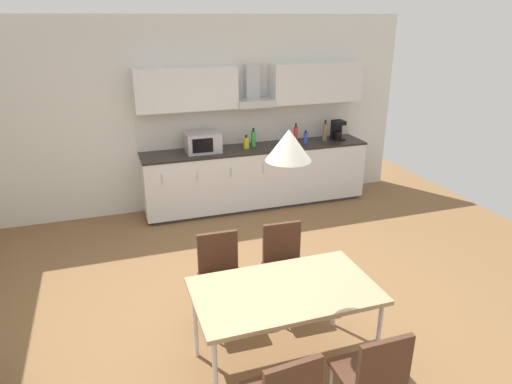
{
  "coord_description": "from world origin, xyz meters",
  "views": [
    {
      "loc": [
        -1.11,
        -3.63,
        2.73
      ],
      "look_at": [
        0.31,
        0.6,
        1.0
      ],
      "focal_mm": 32.0,
      "sensor_mm": 36.0,
      "label": 1
    }
  ],
  "objects_px": {
    "bottle_blue": "(306,138)",
    "bottle_green": "(253,139)",
    "microwave": "(203,142)",
    "bottle_red": "(296,135)",
    "chair_far_left": "(220,270)",
    "dining_table": "(285,294)",
    "bottle_brown": "(325,132)",
    "bottle_yellow": "(246,143)",
    "chair_far_right": "(285,259)",
    "coffee_maker": "(337,130)",
    "chair_near_right": "(374,373)",
    "pendant_lamp": "(289,145)"
  },
  "relations": [
    {
      "from": "microwave",
      "to": "chair_far_left",
      "type": "height_order",
      "value": "microwave"
    },
    {
      "from": "bottle_green",
      "to": "pendant_lamp",
      "type": "distance_m",
      "value": 3.63
    },
    {
      "from": "bottle_green",
      "to": "bottle_yellow",
      "type": "bearing_deg",
      "value": -154.7
    },
    {
      "from": "dining_table",
      "to": "bottle_brown",
      "type": "bearing_deg",
      "value": 59.15
    },
    {
      "from": "bottle_red",
      "to": "pendant_lamp",
      "type": "height_order",
      "value": "pendant_lamp"
    },
    {
      "from": "bottle_brown",
      "to": "chair_near_right",
      "type": "height_order",
      "value": "bottle_brown"
    },
    {
      "from": "microwave",
      "to": "bottle_yellow",
      "type": "xyz_separation_m",
      "value": [
        0.64,
        -0.01,
        -0.06
      ]
    },
    {
      "from": "bottle_brown",
      "to": "chair_far_right",
      "type": "distance_m",
      "value": 3.14
    },
    {
      "from": "coffee_maker",
      "to": "bottle_brown",
      "type": "xyz_separation_m",
      "value": [
        -0.21,
        -0.0,
        -0.01
      ]
    },
    {
      "from": "bottle_blue",
      "to": "bottle_green",
      "type": "bearing_deg",
      "value": 172.21
    },
    {
      "from": "chair_far_left",
      "to": "bottle_red",
      "type": "bearing_deg",
      "value": 54.46
    },
    {
      "from": "pendant_lamp",
      "to": "chair_far_right",
      "type": "bearing_deg",
      "value": 67.78
    },
    {
      "from": "microwave",
      "to": "bottle_yellow",
      "type": "height_order",
      "value": "microwave"
    },
    {
      "from": "chair_near_right",
      "to": "microwave",
      "type": "bearing_deg",
      "value": 92.97
    },
    {
      "from": "coffee_maker",
      "to": "pendant_lamp",
      "type": "distance_m",
      "value": 4.15
    },
    {
      "from": "bottle_brown",
      "to": "bottle_green",
      "type": "bearing_deg",
      "value": 178.39
    },
    {
      "from": "bottle_blue",
      "to": "dining_table",
      "type": "xyz_separation_m",
      "value": [
        -1.66,
        -3.31,
        -0.3
      ]
    },
    {
      "from": "microwave",
      "to": "bottle_red",
      "type": "bearing_deg",
      "value": 0.58
    },
    {
      "from": "bottle_brown",
      "to": "bottle_yellow",
      "type": "bearing_deg",
      "value": -178.74
    },
    {
      "from": "microwave",
      "to": "bottle_brown",
      "type": "distance_m",
      "value": 1.92
    },
    {
      "from": "chair_far_left",
      "to": "bottle_brown",
      "type": "bearing_deg",
      "value": 47.94
    },
    {
      "from": "chair_far_right",
      "to": "chair_near_right",
      "type": "relative_size",
      "value": 1.0
    },
    {
      "from": "bottle_brown",
      "to": "chair_far_left",
      "type": "distance_m",
      "value": 3.53
    },
    {
      "from": "bottle_blue",
      "to": "pendant_lamp",
      "type": "bearing_deg",
      "value": -116.69
    },
    {
      "from": "coffee_maker",
      "to": "bottle_brown",
      "type": "relative_size",
      "value": 0.94
    },
    {
      "from": "coffee_maker",
      "to": "chair_far_right",
      "type": "relative_size",
      "value": 0.34
    },
    {
      "from": "pendant_lamp",
      "to": "microwave",
      "type": "bearing_deg",
      "value": 88.22
    },
    {
      "from": "bottle_yellow",
      "to": "dining_table",
      "type": "distance_m",
      "value": 3.45
    },
    {
      "from": "bottle_brown",
      "to": "chair_far_right",
      "type": "relative_size",
      "value": 0.37
    },
    {
      "from": "bottle_blue",
      "to": "pendant_lamp",
      "type": "relative_size",
      "value": 0.64
    },
    {
      "from": "bottle_green",
      "to": "chair_near_right",
      "type": "bearing_deg",
      "value": -97.46
    },
    {
      "from": "chair_far_right",
      "to": "chair_far_left",
      "type": "relative_size",
      "value": 1.0
    },
    {
      "from": "bottle_yellow",
      "to": "chair_far_left",
      "type": "height_order",
      "value": "bottle_yellow"
    },
    {
      "from": "microwave",
      "to": "bottle_green",
      "type": "distance_m",
      "value": 0.77
    },
    {
      "from": "chair_near_right",
      "to": "dining_table",
      "type": "bearing_deg",
      "value": 111.98
    },
    {
      "from": "bottle_yellow",
      "to": "chair_far_right",
      "type": "height_order",
      "value": "bottle_yellow"
    },
    {
      "from": "bottle_yellow",
      "to": "pendant_lamp",
      "type": "relative_size",
      "value": 0.61
    },
    {
      "from": "microwave",
      "to": "chair_far_right",
      "type": "relative_size",
      "value": 0.55
    },
    {
      "from": "dining_table",
      "to": "chair_near_right",
      "type": "distance_m",
      "value": 0.87
    },
    {
      "from": "bottle_red",
      "to": "chair_far_left",
      "type": "relative_size",
      "value": 0.35
    },
    {
      "from": "coffee_maker",
      "to": "dining_table",
      "type": "relative_size",
      "value": 0.21
    },
    {
      "from": "bottle_blue",
      "to": "pendant_lamp",
      "type": "distance_m",
      "value": 3.81
    },
    {
      "from": "bottle_brown",
      "to": "dining_table",
      "type": "bearing_deg",
      "value": -120.85
    },
    {
      "from": "coffee_maker",
      "to": "bottle_green",
      "type": "relative_size",
      "value": 1.09
    },
    {
      "from": "bottle_yellow",
      "to": "pendant_lamp",
      "type": "bearing_deg",
      "value": -102.49
    },
    {
      "from": "bottle_yellow",
      "to": "chair_near_right",
      "type": "relative_size",
      "value": 0.22
    },
    {
      "from": "chair_far_right",
      "to": "pendant_lamp",
      "type": "bearing_deg",
      "value": -112.22
    },
    {
      "from": "bottle_brown",
      "to": "bottle_blue",
      "type": "xyz_separation_m",
      "value": [
        -0.36,
        -0.08,
        -0.05
      ]
    },
    {
      "from": "microwave",
      "to": "coffee_maker",
      "type": "height_order",
      "value": "coffee_maker"
    },
    {
      "from": "bottle_red",
      "to": "chair_near_right",
      "type": "bearing_deg",
      "value": -106.17
    }
  ]
}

